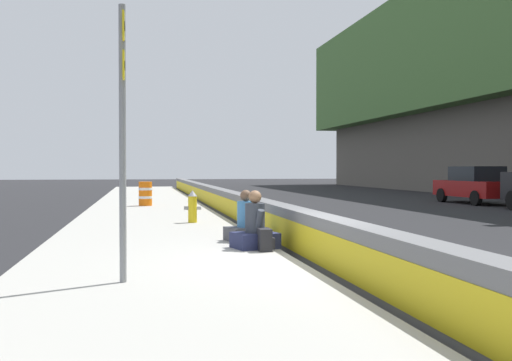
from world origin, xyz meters
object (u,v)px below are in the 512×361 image
route_sign_post (123,123)px  construction_barrel (145,194)px  seated_person_foreground (255,230)px  seated_person_middle (246,225)px  fire_hydrant (193,206)px  backpack (265,240)px  parked_car_fourth (476,185)px

route_sign_post → construction_barrel: bearing=-1.5°
seated_person_foreground → seated_person_middle: (1.16, -0.03, -0.01)m
fire_hydrant → backpack: 5.96m
fire_hydrant → construction_barrel: size_ratio=0.93×
construction_barrel → backpack: bearing=-171.7°
route_sign_post → seated_person_foreground: route_sign_post is taller
construction_barrel → parked_car_fourth: size_ratio=0.21×
seated_person_middle → fire_hydrant: bearing=9.5°
fire_hydrant → parked_car_fourth: size_ratio=0.19×
backpack → construction_barrel: construction_barrel is taller
route_sign_post → construction_barrel: (16.19, -0.41, -1.59)m
fire_hydrant → construction_barrel: construction_barrel is taller
fire_hydrant → route_sign_post: bearing=169.2°
route_sign_post → seated_person_foreground: bearing=-38.0°
route_sign_post → seated_person_foreground: (2.96, -2.31, -1.74)m
route_sign_post → fire_hydrant: route_sign_post is taller
backpack → construction_barrel: bearing=8.3°
fire_hydrant → construction_barrel: bearing=8.8°
parked_car_fourth → route_sign_post: bearing=138.2°
route_sign_post → seated_person_middle: 5.05m
seated_person_foreground → parked_car_fourth: 19.23m
backpack → construction_barrel: 13.81m
fire_hydrant → seated_person_foreground: seated_person_foreground is taller
seated_person_foreground → parked_car_fourth: parked_car_fourth is taller
seated_person_foreground → parked_car_fourth: (14.17, -12.99, 0.39)m
seated_person_middle → backpack: (-1.59, -0.08, -0.13)m
fire_hydrant → seated_person_middle: (-4.31, -0.72, -0.12)m
seated_person_foreground → construction_barrel: size_ratio=1.13×
seated_person_foreground → backpack: 0.46m
parked_car_fourth → fire_hydrant: bearing=122.4°
construction_barrel → fire_hydrant: bearing=-171.2°
backpack → parked_car_fourth: parked_car_fourth is taller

